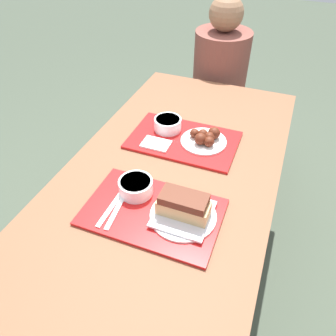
{
  "coord_description": "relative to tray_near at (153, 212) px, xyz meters",
  "views": [
    {
      "loc": [
        0.33,
        -0.89,
        1.57
      ],
      "look_at": [
        0.0,
        -0.04,
        0.78
      ],
      "focal_mm": 35.0,
      "sensor_mm": 36.0,
      "label": 1
    }
  ],
  "objects": [
    {
      "name": "wings_plate_far",
      "position": [
        0.05,
        0.43,
        0.03
      ],
      "size": [
        0.19,
        0.19,
        0.06
      ],
      "color": "white",
      "rests_on": "tray_far"
    },
    {
      "name": "tray_far",
      "position": [
        -0.04,
        0.42,
        0.0
      ],
      "size": [
        0.45,
        0.29,
        0.01
      ],
      "color": "red",
      "rests_on": "picnic_table"
    },
    {
      "name": "plastic_fork_near",
      "position": [
        -0.13,
        -0.04,
        0.01
      ],
      "size": [
        0.02,
        0.17,
        0.0
      ],
      "color": "white",
      "rests_on": "tray_near"
    },
    {
      "name": "brisket_sandwich_plate",
      "position": [
        0.1,
        0.01,
        0.04
      ],
      "size": [
        0.22,
        0.22,
        0.09
      ],
      "color": "white",
      "rests_on": "tray_near"
    },
    {
      "name": "tray_near",
      "position": [
        0.0,
        0.0,
        0.0
      ],
      "size": [
        0.45,
        0.29,
        0.01
      ],
      "color": "red",
      "rests_on": "picnic_table"
    },
    {
      "name": "bowl_coleslaw_far",
      "position": [
        -0.13,
        0.47,
        0.04
      ],
      "size": [
        0.12,
        0.12,
        0.05
      ],
      "color": "white",
      "rests_on": "tray_far"
    },
    {
      "name": "bowl_coleslaw_near",
      "position": [
        -0.09,
        0.06,
        0.04
      ],
      "size": [
        0.12,
        0.12,
        0.05
      ],
      "color": "white",
      "rests_on": "tray_near"
    },
    {
      "name": "plastic_knife_near",
      "position": [
        -0.11,
        -0.04,
        0.01
      ],
      "size": [
        0.03,
        0.17,
        0.0
      ],
      "color": "white",
      "rests_on": "tray_near"
    },
    {
      "name": "person_seated_across",
      "position": [
        -0.08,
        1.23,
        -0.0
      ],
      "size": [
        0.33,
        0.33,
        0.67
      ],
      "color": "brown",
      "rests_on": "picnic_bench_far"
    },
    {
      "name": "picnic_table",
      "position": [
        -0.02,
        0.24,
        -0.11
      ],
      "size": [
        0.79,
        1.55,
        0.74
      ],
      "color": "brown",
      "rests_on": "ground_plane"
    },
    {
      "name": "picnic_bench_far",
      "position": [
        -0.02,
        1.23,
        -0.36
      ],
      "size": [
        0.75,
        0.28,
        0.46
      ],
      "color": "brown",
      "rests_on": "ground_plane"
    },
    {
      "name": "napkin_far",
      "position": [
        -0.13,
        0.34,
        0.01
      ],
      "size": [
        0.12,
        0.08,
        0.01
      ],
      "color": "white",
      "rests_on": "tray_far"
    },
    {
      "name": "ground_plane",
      "position": [
        -0.02,
        0.24,
        -0.75
      ],
      "size": [
        12.0,
        12.0,
        0.0
      ],
      "primitive_type": "plane",
      "color": "#424C3D"
    }
  ]
}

